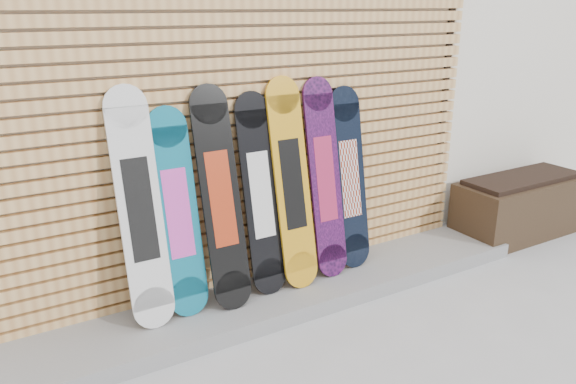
# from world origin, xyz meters

# --- Properties ---
(ground) EXTENTS (80.00, 80.00, 0.00)m
(ground) POSITION_xyz_m (0.00, 0.00, 0.00)
(ground) COLOR #9C9D9F
(ground) RESTS_ON ground
(building) EXTENTS (12.00, 5.00, 3.60)m
(building) POSITION_xyz_m (0.50, 3.50, 1.80)
(building) COLOR silver
(building) RESTS_ON ground
(concrete_step) EXTENTS (4.60, 0.70, 0.12)m
(concrete_step) POSITION_xyz_m (-0.15, 0.68, 0.06)
(concrete_step) COLOR gray
(concrete_step) RESTS_ON ground
(slat_wall) EXTENTS (4.26, 0.08, 2.29)m
(slat_wall) POSITION_xyz_m (-0.15, 0.97, 1.21)
(slat_wall) COLOR tan
(slat_wall) RESTS_ON ground
(planter_box) EXTENTS (1.34, 0.56, 0.60)m
(planter_box) POSITION_xyz_m (2.66, 0.64, 0.30)
(planter_box) COLOR black
(planter_box) RESTS_ON ground
(snowboard_0) EXTENTS (0.28, 0.33, 1.58)m
(snowboard_0) POSITION_xyz_m (-1.00, 0.78, 0.91)
(snowboard_0) COLOR silver
(snowboard_0) RESTS_ON concrete_step
(snowboard_1) EXTENTS (0.28, 0.31, 1.42)m
(snowboard_1) POSITION_xyz_m (-0.75, 0.79, 0.83)
(snowboard_1) COLOR #0D6480
(snowboard_1) RESTS_ON concrete_step
(snowboard_2) EXTENTS (0.28, 0.38, 1.55)m
(snowboard_2) POSITION_xyz_m (-0.45, 0.75, 0.89)
(snowboard_2) COLOR black
(snowboard_2) RESTS_ON concrete_step
(snowboard_3) EXTENTS (0.27, 0.32, 1.47)m
(snowboard_3) POSITION_xyz_m (-0.12, 0.78, 0.85)
(snowboard_3) COLOR black
(snowboard_3) RESTS_ON concrete_step
(snowboard_4) EXTENTS (0.28, 0.36, 1.56)m
(snowboard_4) POSITION_xyz_m (0.14, 0.77, 0.90)
(snowboard_4) COLOR orange
(snowboard_4) RESTS_ON concrete_step
(snowboard_5) EXTENTS (0.26, 0.33, 1.54)m
(snowboard_5) POSITION_xyz_m (0.44, 0.78, 0.89)
(snowboard_5) COLOR black
(snowboard_5) RESTS_ON concrete_step
(snowboard_6) EXTENTS (0.28, 0.29, 1.45)m
(snowboard_6) POSITION_xyz_m (0.70, 0.80, 0.84)
(snowboard_6) COLOR black
(snowboard_6) RESTS_ON concrete_step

